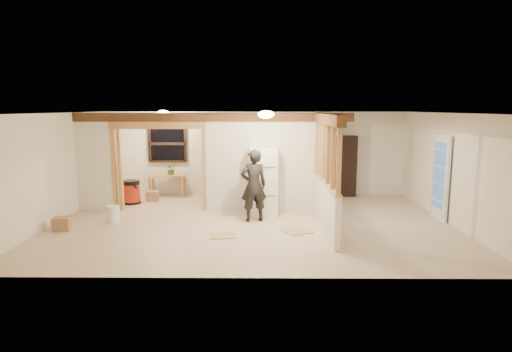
{
  "coord_description": "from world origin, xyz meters",
  "views": [
    {
      "loc": [
        0.18,
        -9.56,
        2.62
      ],
      "look_at": [
        0.08,
        0.4,
        1.02
      ],
      "focal_mm": 30.0,
      "sensor_mm": 36.0,
      "label": 1
    }
  ],
  "objects_px": {
    "woman": "(254,186)",
    "bookshelf": "(341,166)",
    "refrigerator": "(263,181)",
    "work_table": "(168,186)",
    "shop_vac": "(132,192)"
  },
  "relations": [
    {
      "from": "woman",
      "to": "bookshelf",
      "type": "height_order",
      "value": "bookshelf"
    },
    {
      "from": "woman",
      "to": "bookshelf",
      "type": "relative_size",
      "value": 0.93
    },
    {
      "from": "work_table",
      "to": "shop_vac",
      "type": "height_order",
      "value": "shop_vac"
    },
    {
      "from": "bookshelf",
      "to": "woman",
      "type": "bearing_deg",
      "value": -131.35
    },
    {
      "from": "woman",
      "to": "bookshelf",
      "type": "distance_m",
      "value": 3.85
    },
    {
      "from": "refrigerator",
      "to": "woman",
      "type": "bearing_deg",
      "value": -109.28
    },
    {
      "from": "work_table",
      "to": "refrigerator",
      "type": "bearing_deg",
      "value": -47.57
    },
    {
      "from": "refrigerator",
      "to": "shop_vac",
      "type": "bearing_deg",
      "value": 162.63
    },
    {
      "from": "bookshelf",
      "to": "work_table",
      "type": "bearing_deg",
      "value": -178.4
    },
    {
      "from": "work_table",
      "to": "shop_vac",
      "type": "distance_m",
      "value": 1.23
    },
    {
      "from": "woman",
      "to": "work_table",
      "type": "relative_size",
      "value": 1.61
    },
    {
      "from": "woman",
      "to": "shop_vac",
      "type": "xyz_separation_m",
      "value": [
        -3.39,
        1.8,
        -0.51
      ]
    },
    {
      "from": "refrigerator",
      "to": "woman",
      "type": "relative_size",
      "value": 0.99
    },
    {
      "from": "refrigerator",
      "to": "woman",
      "type": "height_order",
      "value": "woman"
    },
    {
      "from": "refrigerator",
      "to": "bookshelf",
      "type": "distance_m",
      "value": 3.21
    }
  ]
}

